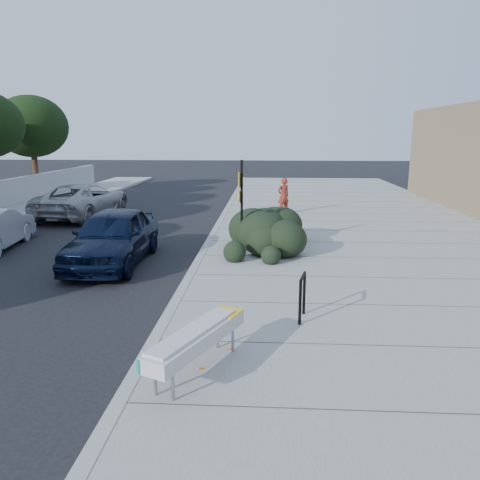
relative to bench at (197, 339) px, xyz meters
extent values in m
plane|color=black|center=(-0.95, 3.06, -0.68)|extent=(120.00, 120.00, 0.00)
cube|color=gray|center=(4.65, 8.06, -0.61)|extent=(11.20, 50.00, 0.15)
cube|color=#9E9E99|center=(-0.95, 8.06, -0.60)|extent=(0.22, 50.00, 0.17)
cylinder|color=#332114|center=(-13.45, 22.06, 0.52)|extent=(0.36, 0.36, 2.40)
ellipsoid|color=black|center=(-13.45, 22.06, 3.52)|extent=(4.40, 4.40, 3.74)
cylinder|color=gray|center=(-0.49, -0.71, -0.32)|extent=(0.05, 0.05, 0.42)
cylinder|color=gray|center=(-0.22, -0.83, -0.32)|extent=(0.05, 0.05, 0.42)
cylinder|color=gray|center=(0.22, 0.83, -0.32)|extent=(0.05, 0.05, 0.42)
cylinder|color=gray|center=(0.49, 0.71, -0.32)|extent=(0.05, 0.05, 0.42)
cylinder|color=gray|center=(-0.13, 0.06, -0.14)|extent=(0.74, 1.56, 0.04)
cylinder|color=gray|center=(0.14, -0.06, -0.14)|extent=(0.74, 1.56, 0.04)
cube|color=#B2B2B2|center=(0.00, 0.00, 0.01)|extent=(1.33, 2.21, 0.23)
cube|color=yellow|center=(0.37, 0.80, 0.13)|extent=(0.60, 0.59, 0.02)
cube|color=teal|center=(-0.61, -0.83, 0.01)|extent=(0.15, 0.25, 0.21)
cylinder|color=black|center=(1.69, 1.92, -0.09)|extent=(0.06, 0.06, 0.88)
cylinder|color=black|center=(1.81, 2.47, -0.09)|extent=(0.06, 0.06, 0.88)
cylinder|color=black|center=(1.75, 2.19, 0.34)|extent=(0.18, 0.56, 0.06)
cube|color=black|center=(0.26, 7.58, 0.88)|extent=(0.08, 0.08, 2.83)
cube|color=yellow|center=(0.21, 7.59, 1.70)|extent=(0.08, 0.32, 0.46)
cube|color=yellow|center=(0.21, 7.59, 1.19)|extent=(0.08, 0.30, 0.35)
ellipsoid|color=black|center=(0.97, 8.06, 0.18)|extent=(3.16, 4.22, 1.42)
imported|color=black|center=(-3.45, 6.52, 0.12)|extent=(1.95, 4.76, 1.62)
imported|color=#9C9FA1|center=(-7.37, 14.24, 0.09)|extent=(3.10, 5.79, 1.55)
imported|color=maroon|center=(1.77, 14.89, 0.29)|extent=(0.72, 0.64, 1.64)
camera|label=1|loc=(1.04, -6.55, 3.03)|focal=35.00mm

